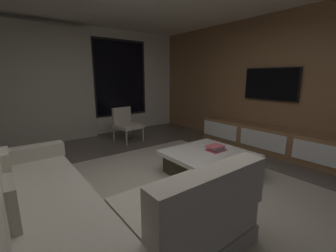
{
  "coord_description": "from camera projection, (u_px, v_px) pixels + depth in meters",
  "views": [
    {
      "loc": [
        -1.42,
        -2.09,
        1.49
      ],
      "look_at": [
        0.65,
        0.62,
        0.73
      ],
      "focal_mm": 23.79,
      "sensor_mm": 36.0,
      "label": 1
    }
  ],
  "objects": [
    {
      "name": "mounted_tv",
      "position": [
        271.0,
        84.0,
        4.44
      ],
      "size": [
        0.05,
        1.1,
        0.64
      ],
      "color": "black"
    },
    {
      "name": "coffee_table",
      "position": [
        208.0,
        163.0,
        3.42
      ],
      "size": [
        1.16,
        1.16,
        0.36
      ],
      "color": "#393022",
      "rests_on": "floor"
    },
    {
      "name": "area_rug",
      "position": [
        183.0,
        192.0,
        2.92
      ],
      "size": [
        3.2,
        3.8,
        0.01
      ],
      "primitive_type": "cube",
      "color": "#ADA391",
      "rests_on": "floor"
    },
    {
      "name": "accent_chair_near_window",
      "position": [
        126.0,
        122.0,
        5.26
      ],
      "size": [
        0.62,
        0.64,
        0.78
      ],
      "color": "#B2ADA0",
      "rests_on": "floor"
    },
    {
      "name": "sectional_couch",
      "position": [
        78.0,
        212.0,
        2.01
      ],
      "size": [
        1.98,
        2.5,
        0.82
      ],
      "color": "#A49C8C",
      "rests_on": "floor"
    },
    {
      "name": "back_wall_with_window",
      "position": [
        67.0,
        83.0,
        5.27
      ],
      "size": [
        6.6,
        0.3,
        2.7
      ],
      "color": "silver",
      "rests_on": "floor"
    },
    {
      "name": "floor",
      "position": [
        157.0,
        198.0,
        2.79
      ],
      "size": [
        9.2,
        9.2,
        0.0
      ],
      "primitive_type": "plane",
      "color": "#564C44"
    },
    {
      "name": "book_stack_on_coffee_table",
      "position": [
        216.0,
        148.0,
        3.47
      ],
      "size": [
        0.28,
        0.21,
        0.08
      ],
      "color": "#C74C54",
      "rests_on": "coffee_table"
    },
    {
      "name": "media_wall",
      "position": [
        286.0,
        84.0,
        4.31
      ],
      "size": [
        0.12,
        7.8,
        2.7
      ],
      "color": "#8E6642",
      "rests_on": "floor"
    },
    {
      "name": "media_console",
      "position": [
        270.0,
        141.0,
        4.42
      ],
      "size": [
        0.46,
        3.1,
        0.52
      ],
      "color": "#8E6642",
      "rests_on": "floor"
    }
  ]
}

